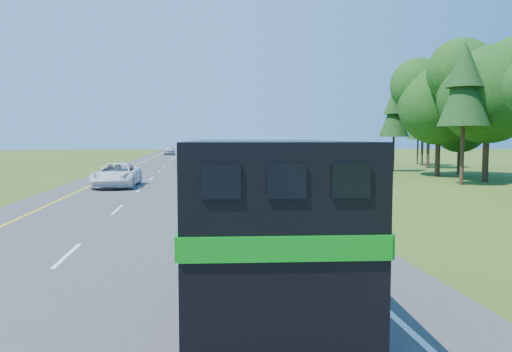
% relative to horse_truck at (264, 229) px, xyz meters
% --- Properties ---
extents(road, '(15.00, 260.00, 0.04)m').
position_rel_horse_truck_xyz_m(road, '(-3.01, 36.05, -1.79)').
color(road, '#38383A').
rests_on(road, ground).
extents(lane_markings, '(11.15, 260.00, 0.01)m').
position_rel_horse_truck_xyz_m(lane_markings, '(-3.01, 36.05, -1.76)').
color(lane_markings, yellow).
rests_on(lane_markings, road).
extents(horse_truck, '(2.75, 7.58, 3.30)m').
position_rel_horse_truck_xyz_m(horse_truck, '(0.00, 0.00, 0.00)').
color(horse_truck, black).
rests_on(horse_truck, road).
extents(white_suv, '(2.81, 5.94, 1.64)m').
position_rel_horse_truck_xyz_m(white_suv, '(-6.53, 26.20, -0.95)').
color(white_suv, silver).
rests_on(white_suv, road).
extents(far_car, '(2.04, 4.93, 1.67)m').
position_rel_horse_truck_xyz_m(far_car, '(-6.39, 90.19, -0.93)').
color(far_car, '#AFAFB6').
rests_on(far_car, road).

